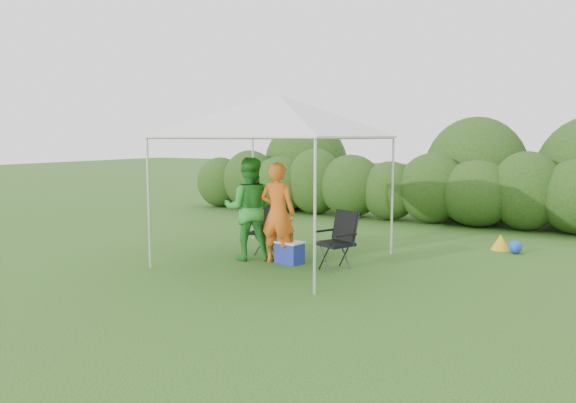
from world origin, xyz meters
The scene contains 10 objects.
ground centered at (0.00, 0.00, 0.00)m, with size 70.00×70.00×0.00m, color #35611F.
hedge centered at (0.00, 6.00, 0.82)m, with size 12.23×1.53×1.80m.
canopy centered at (0.00, 0.50, 2.46)m, with size 3.10×3.10×2.83m.
chair_right centered at (1.15, 0.52, 0.53)m, with size 0.71×0.69×0.93m.
chair_left centered at (-0.54, 0.98, 0.49)m, with size 0.62×0.58×0.87m.
man centered at (0.09, 0.36, 0.85)m, with size 0.62×0.41×1.70m, color orange.
woman centered at (-0.49, 0.36, 0.88)m, with size 0.86×0.67×1.77m, color green.
cooler centered at (0.27, 0.44, 0.19)m, with size 0.49×0.39×0.37m.
bottle centered at (0.33, 0.40, 0.50)m, with size 0.07×0.07×0.24m, color #592D0C.
lawn_toy centered at (3.22, 3.35, 0.14)m, with size 0.59×0.49×0.30m.
Camera 1 is at (4.92, -7.57, 2.12)m, focal length 35.00 mm.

